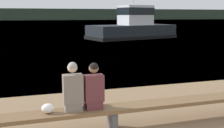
% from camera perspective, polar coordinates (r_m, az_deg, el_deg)
% --- Properties ---
extents(water_surface, '(240.00, 240.00, 0.00)m').
position_cam_1_polar(water_surface, '(128.48, -16.85, 8.55)').
color(water_surface, '#5684A3').
rests_on(water_surface, ground).
extents(far_shoreline, '(600.00, 12.00, 4.84)m').
position_cam_1_polar(far_shoreline, '(129.21, -16.90, 9.63)').
color(far_shoreline, '#2D3D2D').
rests_on(far_shoreline, ground).
extents(bench_main, '(7.11, 0.51, 0.50)m').
position_cam_1_polar(bench_main, '(5.94, 0.04, -9.47)').
color(bench_main, brown).
rests_on(bench_main, ground).
extents(person_left, '(0.38, 0.41, 1.00)m').
position_cam_1_polar(person_left, '(5.61, -7.99, -5.28)').
color(person_left, '#70665B').
rests_on(person_left, bench_main).
extents(person_right, '(0.38, 0.41, 0.96)m').
position_cam_1_polar(person_right, '(5.70, -3.75, -5.13)').
color(person_right, '#56282D').
rests_on(person_right, bench_main).
extents(shopping_bag, '(0.25, 0.20, 0.19)m').
position_cam_1_polar(shopping_bag, '(5.65, -12.90, -8.79)').
color(shopping_bag, white).
rests_on(shopping_bag, bench_main).
extents(tugboat_red, '(9.56, 5.80, 5.65)m').
position_cam_1_polar(tugboat_red, '(28.69, 4.23, 7.30)').
color(tugboat_red, black).
rests_on(tugboat_red, water_surface).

